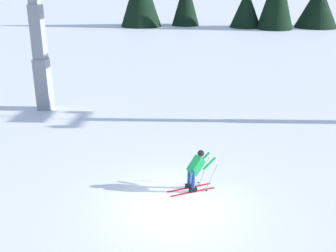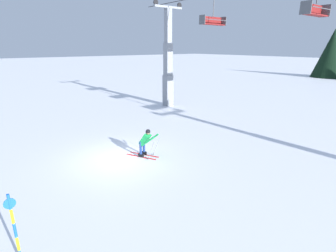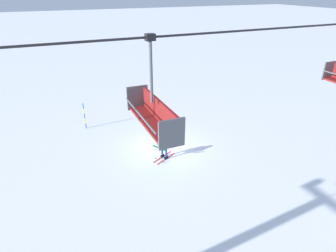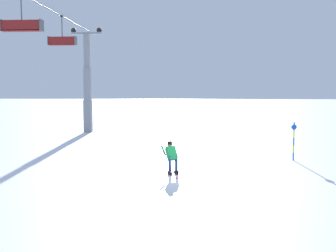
{
  "view_description": "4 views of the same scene",
  "coord_description": "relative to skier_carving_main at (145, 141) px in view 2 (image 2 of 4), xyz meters",
  "views": [
    {
      "loc": [
        0.93,
        -11.95,
        7.4
      ],
      "look_at": [
        -0.35,
        0.98,
        2.48
      ],
      "focal_mm": 44.14,
      "sensor_mm": 36.0,
      "label": 1
    },
    {
      "loc": [
        11.15,
        -5.57,
        5.5
      ],
      "look_at": [
        0.32,
        2.92,
        1.25
      ],
      "focal_mm": 27.89,
      "sensor_mm": 36.0,
      "label": 2
    },
    {
      "loc": [
        6.3,
        15.15,
        9.94
      ],
      "look_at": [
        0.33,
        1.42,
        2.42
      ],
      "focal_mm": 29.86,
      "sensor_mm": 36.0,
      "label": 3
    },
    {
      "loc": [
        -17.13,
        0.23,
        3.89
      ],
      "look_at": [
        1.16,
        1.4,
        2.14
      ],
      "focal_mm": 42.24,
      "sensor_mm": 36.0,
      "label": 4
    }
  ],
  "objects": [
    {
      "name": "ground_plane",
      "position": [
        -0.63,
        -1.21,
        -0.87
      ],
      "size": [
        260.0,
        260.0,
        0.0
      ],
      "primitive_type": "plane",
      "color": "white"
    },
    {
      "name": "trail_marker_pole",
      "position": [
        3.78,
        -6.42,
        0.24
      ],
      "size": [
        0.07,
        0.28,
        2.07
      ],
      "color": "blue",
      "rests_on": "ground_plane"
    },
    {
      "name": "lift_tower_near",
      "position": [
        -8.83,
        8.39,
        2.97
      ],
      "size": [
        0.76,
        3.03,
        9.17
      ],
      "color": "gray",
      "rests_on": "ground_plane"
    },
    {
      "name": "chairlift_seat_nearest",
      "position": [
        -3.58,
        8.39,
        6.37
      ],
      "size": [
        0.61,
        2.28,
        2.14
      ],
      "color": "black"
    },
    {
      "name": "skier_carving_main",
      "position": [
        0.0,
        0.0,
        0.0
      ],
      "size": [
        1.79,
        1.29,
        1.65
      ],
      "color": "red",
      "rests_on": "ground_plane"
    },
    {
      "name": "chairlift_seat_second",
      "position": [
        3.58,
        8.39,
        6.43
      ],
      "size": [
        0.61,
        2.25,
        2.08
      ],
      "color": "black"
    }
  ]
}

